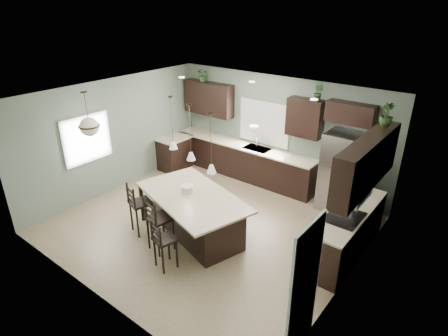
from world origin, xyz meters
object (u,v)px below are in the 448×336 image
serving_dish (187,189)px  bar_stool_left (141,208)px  refrigerator (343,173)px  bar_stool_center (160,224)px  kitchen_island (193,216)px  plant_back_left (203,75)px  bar_stool_right (165,244)px

serving_dish → bar_stool_left: bearing=-140.2°
refrigerator → bar_stool_left: bearing=-130.0°
serving_dish → bar_stool_center: 0.90m
bar_stool_center → kitchen_island: bearing=86.3°
kitchen_island → serving_dish: (-0.19, 0.06, 0.53)m
serving_dish → bar_stool_left: (-0.74, -0.62, -0.43)m
plant_back_left → refrigerator: bearing=-2.0°
kitchen_island → plant_back_left: 4.35m
refrigerator → plant_back_left: 4.55m
kitchen_island → bar_stool_right: 1.10m
refrigerator → plant_back_left: bearing=178.0°
bar_stool_right → refrigerator: bearing=81.1°
kitchen_island → bar_stool_center: bar_stool_center is taller
kitchen_island → serving_dish: bearing=-180.0°
serving_dish → plant_back_left: size_ratio=0.65×
bar_stool_right → plant_back_left: 5.26m
bar_stool_left → bar_stool_right: 1.32m
serving_dish → bar_stool_center: (0.02, -0.80, -0.41)m
kitchen_island → serving_dish: size_ratio=10.10×
refrigerator → kitchen_island: refrigerator is taller
bar_stool_left → bar_stool_right: bar_stool_left is taller
bar_stool_left → bar_stool_center: bearing=4.5°
plant_back_left → bar_stool_center: bearing=-60.6°
serving_dish → kitchen_island: bearing=-16.6°
bar_stool_center → bar_stool_left: bearing=176.0°
serving_dish → refrigerator: bearing=52.8°
kitchen_island → bar_stool_center: size_ratio=2.09×
bar_stool_right → plant_back_left: plant_back_left is taller
refrigerator → serving_dish: refrigerator is taller
serving_dish → bar_stool_right: (0.48, -1.12, -0.50)m
refrigerator → plant_back_left: plant_back_left is taller
serving_dish → bar_stool_center: bearing=-88.7°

